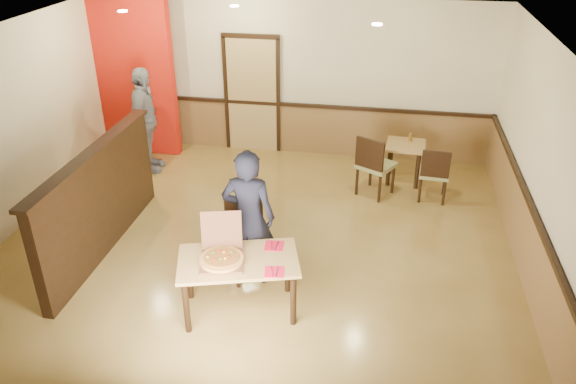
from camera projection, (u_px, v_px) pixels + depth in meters
name	position (u px, v px, depth m)	size (l,w,h in m)	color
floor	(253.00, 253.00, 7.57)	(7.00, 7.00, 0.00)	#B39045
ceiling	(246.00, 45.00, 6.26)	(7.00, 7.00, 0.00)	black
wall_back	(296.00, 78.00, 9.96)	(7.00, 7.00, 0.00)	#F4E8BF
wall_right	(549.00, 182.00, 6.37)	(7.00, 7.00, 0.00)	#F4E8BF
wainscot_back	(295.00, 129.00, 10.38)	(7.00, 0.04, 0.90)	brown
chair_rail_back	(295.00, 105.00, 10.14)	(7.00, 0.06, 0.06)	black
wainscot_right	(530.00, 251.00, 6.82)	(0.04, 7.00, 0.90)	brown
chair_rail_right	(536.00, 218.00, 6.61)	(0.06, 7.00, 0.06)	black
back_door	(252.00, 95.00, 10.21)	(0.90, 0.06, 2.10)	tan
booth_partition	(100.00, 200.00, 7.36)	(0.20, 3.10, 1.44)	black
red_accent_panel	(131.00, 78.00, 9.97)	(1.60, 0.20, 2.78)	red
spot_a	(123.00, 11.00, 8.19)	(0.14, 0.14, 0.02)	#FFF1B2
spot_b	(234.00, 6.00, 8.57)	(0.14, 0.14, 0.02)	#FFF1B2
spot_c	(377.00, 24.00, 7.35)	(0.14, 0.14, 0.02)	#FFF1B2
main_table	(239.00, 267.00, 6.26)	(1.49, 1.10, 0.71)	tan
diner_chair	(248.00, 233.00, 6.97)	(0.69, 0.69, 1.03)	olive
side_chair_left	(374.00, 164.00, 8.78)	(0.68, 0.68, 1.02)	olive
side_chair_right	(434.00, 172.00, 8.67)	(0.47, 0.47, 0.90)	olive
side_table	(405.00, 153.00, 9.27)	(0.66, 0.66, 0.67)	tan
diner	(249.00, 218.00, 6.69)	(0.64, 0.42, 1.75)	black
passerby	(145.00, 121.00, 9.46)	(1.07, 0.44, 1.82)	gray
pizza_box	(222.00, 256.00, 6.17)	(0.57, 0.63, 0.48)	brown
pizza	(222.00, 259.00, 6.13)	(0.48, 0.48, 0.03)	#D3984C
napkin_near	(274.00, 272.00, 6.00)	(0.24, 0.24, 0.01)	red
napkin_far	(274.00, 246.00, 6.45)	(0.23, 0.23, 0.01)	red
condiment	(410.00, 137.00, 9.27)	(0.05, 0.05, 0.14)	brown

